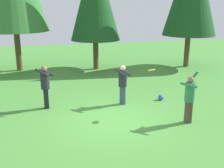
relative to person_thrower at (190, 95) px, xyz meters
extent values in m
plane|color=#478C38|center=(-2.48, 0.85, -1.00)|extent=(40.00, 40.00, 0.00)
cube|color=#4C382D|center=(0.00, 0.00, -0.61)|extent=(0.19, 0.22, 0.78)
cylinder|color=#2D7551|center=(0.00, 0.00, 0.12)|extent=(0.34, 0.34, 0.68)
sphere|color=#8C6647|center=(0.00, 0.00, 0.56)|extent=(0.22, 0.22, 0.22)
cylinder|color=#2D7551|center=(-0.15, -0.14, 0.42)|extent=(0.46, 0.48, 0.13)
cylinder|color=#2D7551|center=(0.15, 0.14, 0.58)|extent=(0.32, 0.33, 0.53)
cube|color=#38476B|center=(-1.73, 2.33, -0.61)|extent=(0.19, 0.22, 0.77)
cylinder|color=#23232D|center=(-1.73, 2.33, 0.11)|extent=(0.34, 0.34, 0.67)
sphere|color=beige|center=(-1.73, 2.33, 0.54)|extent=(0.22, 0.22, 0.22)
cylinder|color=#23232D|center=(-1.55, 2.43, 0.34)|extent=(0.34, 0.52, 0.31)
cylinder|color=#23232D|center=(-1.90, 2.23, 0.41)|extent=(0.35, 0.54, 0.20)
cube|color=black|center=(-4.80, 2.59, -0.59)|extent=(0.19, 0.22, 0.81)
cylinder|color=#23232D|center=(-4.80, 2.59, 0.16)|extent=(0.34, 0.34, 0.70)
sphere|color=#8C6647|center=(-4.80, 2.59, 0.62)|extent=(0.23, 0.23, 0.23)
cylinder|color=#23232D|center=(-4.73, 2.78, 0.41)|extent=(0.57, 0.29, 0.29)
cylinder|color=#23232D|center=(-4.88, 2.41, 0.51)|extent=(0.56, 0.29, 0.33)
cylinder|color=yellow|center=(-1.00, 1.06, 0.71)|extent=(0.37, 0.37, 0.10)
sphere|color=blue|center=(0.02, 2.41, -0.88)|extent=(0.24, 0.24, 0.24)
cylinder|color=brown|center=(4.38, 8.30, 0.89)|extent=(0.34, 0.34, 3.77)
cylinder|color=brown|center=(-1.61, 8.97, 0.70)|extent=(0.33, 0.33, 3.39)
cylinder|color=brown|center=(-6.35, 9.73, 1.22)|extent=(0.35, 0.35, 4.43)
camera|label=1|loc=(-4.70, -8.04, 3.01)|focal=44.08mm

